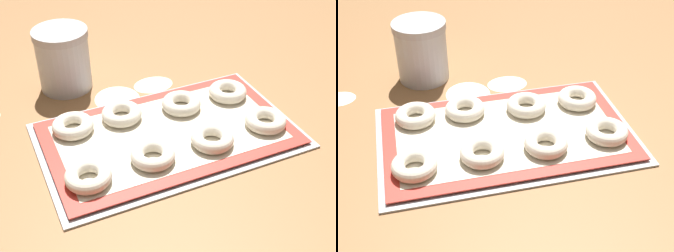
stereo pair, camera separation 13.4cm
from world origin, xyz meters
TOP-DOWN VIEW (x-y plane):
  - ground_plane at (0.00, 0.00)m, footprint 2.80×2.80m
  - baking_tray at (0.02, 0.00)m, footprint 0.48×0.29m
  - baking_mat at (0.02, 0.00)m, footprint 0.46×0.27m
  - bagel_front_far_left at (-0.16, -0.07)m, footprint 0.08×0.08m
  - bagel_front_mid_left at (-0.04, -0.06)m, footprint 0.08×0.08m
  - bagel_front_mid_right at (0.07, -0.07)m, footprint 0.08×0.08m
  - bagel_front_far_right at (0.19, -0.06)m, footprint 0.08×0.08m
  - bagel_back_far_left at (-0.15, 0.08)m, footprint 0.08×0.08m
  - bagel_back_mid_left at (-0.05, 0.08)m, footprint 0.08×0.08m
  - bagel_back_mid_right at (0.07, 0.06)m, footprint 0.08×0.08m
  - bagel_back_far_right at (0.18, 0.06)m, footprint 0.08×0.08m
  - flour_canister at (-0.11, 0.26)m, footprint 0.12×0.12m
  - flour_patch_near at (-0.03, 0.17)m, footprint 0.10×0.10m
  - flour_patch_far at (0.06, 0.19)m, footprint 0.09×0.07m

SIDE VIEW (x-z plane):
  - ground_plane at x=0.00m, z-range 0.00..0.00m
  - flour_patch_near at x=-0.03m, z-range 0.00..0.00m
  - flour_patch_far at x=0.06m, z-range 0.00..0.00m
  - baking_tray at x=0.02m, z-range 0.00..0.01m
  - baking_mat at x=0.02m, z-range 0.01..0.01m
  - bagel_front_far_left at x=-0.16m, z-range 0.01..0.04m
  - bagel_front_mid_left at x=-0.04m, z-range 0.01..0.04m
  - bagel_front_mid_right at x=0.07m, z-range 0.01..0.04m
  - bagel_front_far_right at x=0.19m, z-range 0.01..0.04m
  - bagel_back_far_left at x=-0.15m, z-range 0.01..0.04m
  - bagel_back_mid_left at x=-0.05m, z-range 0.01..0.04m
  - bagel_back_mid_right at x=0.07m, z-range 0.01..0.04m
  - bagel_back_far_right at x=0.18m, z-range 0.01..0.04m
  - flour_canister at x=-0.11m, z-range 0.00..0.14m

